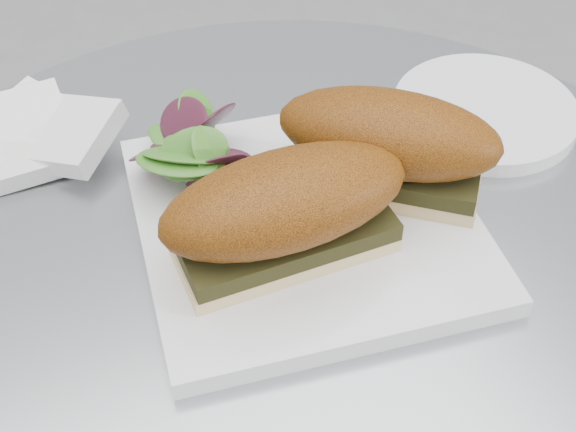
# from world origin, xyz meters

# --- Properties ---
(plate) EXTENTS (0.29, 0.29, 0.02)m
(plate) POSITION_xyz_m (0.03, 0.04, 0.74)
(plate) COLOR white
(plate) RESTS_ON table
(sandwich_left) EXTENTS (0.18, 0.09, 0.08)m
(sandwich_left) POSITION_xyz_m (-0.00, 0.01, 0.79)
(sandwich_left) COLOR beige
(sandwich_left) RESTS_ON plate
(sandwich_right) EXTENTS (0.17, 0.17, 0.08)m
(sandwich_right) POSITION_xyz_m (0.10, 0.04, 0.79)
(sandwich_right) COLOR beige
(sandwich_right) RESTS_ON plate
(salad) EXTENTS (0.12, 0.12, 0.05)m
(salad) POSITION_xyz_m (-0.02, 0.11, 0.77)
(salad) COLOR #50812A
(salad) RESTS_ON plate
(napkin) EXTENTS (0.16, 0.16, 0.02)m
(napkin) POSITION_xyz_m (-0.12, 0.21, 0.74)
(napkin) COLOR white
(napkin) RESTS_ON table
(saucer) EXTENTS (0.16, 0.16, 0.01)m
(saucer) POSITION_xyz_m (0.23, 0.09, 0.74)
(saucer) COLOR white
(saucer) RESTS_ON table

